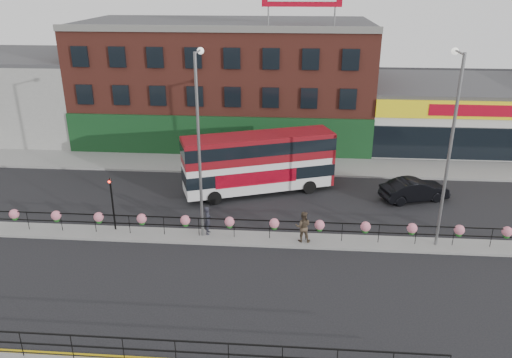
# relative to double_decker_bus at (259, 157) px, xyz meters

# --- Properties ---
(ground) EXTENTS (120.00, 120.00, 0.00)m
(ground) POSITION_rel_double_decker_bus_xyz_m (0.08, -6.80, -2.53)
(ground) COLOR black
(ground) RESTS_ON ground
(north_pavement) EXTENTS (60.00, 4.00, 0.15)m
(north_pavement) POSITION_rel_double_decker_bus_xyz_m (0.08, 5.20, -2.45)
(north_pavement) COLOR gray
(north_pavement) RESTS_ON ground
(median) EXTENTS (60.00, 1.60, 0.15)m
(median) POSITION_rel_double_decker_bus_xyz_m (0.08, -6.80, -2.45)
(median) COLOR gray
(median) RESTS_ON ground
(brick_building) EXTENTS (25.00, 12.21, 10.30)m
(brick_building) POSITION_rel_double_decker_bus_xyz_m (-3.92, 13.16, 2.60)
(brick_building) COLOR brown
(brick_building) RESTS_ON ground
(supermarket) EXTENTS (15.00, 12.25, 5.30)m
(supermarket) POSITION_rel_double_decker_bus_xyz_m (16.08, 13.11, 0.12)
(supermarket) COLOR silver
(supermarket) RESTS_ON ground
(warehouse_west) EXTENTS (15.50, 12.00, 7.30)m
(warehouse_west) POSITION_rel_double_decker_bus_xyz_m (-24.17, 13.20, 1.12)
(warehouse_west) COLOR gray
(warehouse_west) RESTS_ON ground
(median_railing) EXTENTS (30.04, 0.56, 1.23)m
(median_railing) POSITION_rel_double_decker_bus_xyz_m (0.08, -6.80, -1.48)
(median_railing) COLOR black
(median_railing) RESTS_ON median
(south_railing) EXTENTS (20.04, 0.05, 1.12)m
(south_railing) POSITION_rel_double_decker_bus_xyz_m (-1.92, -16.90, -1.57)
(south_railing) COLOR black
(south_railing) RESTS_ON south_pavement
(double_decker_bus) EXTENTS (10.38, 5.77, 4.11)m
(double_decker_bus) POSITION_rel_double_decker_bus_xyz_m (0.00, 0.00, 0.00)
(double_decker_bus) COLOR silver
(double_decker_bus) RESTS_ON ground
(car) EXTENTS (4.21, 5.39, 1.47)m
(car) POSITION_rel_double_decker_bus_xyz_m (10.33, -0.51, -1.79)
(car) COLOR black
(car) RESTS_ON ground
(pedestrian_a) EXTENTS (0.62, 0.41, 1.66)m
(pedestrian_a) POSITION_rel_double_decker_bus_xyz_m (-2.45, -6.47, -1.55)
(pedestrian_a) COLOR #22232C
(pedestrian_a) RESTS_ON median
(pedestrian_b) EXTENTS (0.91, 0.73, 1.78)m
(pedestrian_b) POSITION_rel_double_decker_bus_xyz_m (2.92, -6.95, -1.49)
(pedestrian_b) COLOR #4A3C2D
(pedestrian_b) RESTS_ON median
(lamp_column_west) EXTENTS (0.37, 1.79, 10.22)m
(lamp_column_west) POSITION_rel_double_decker_bus_xyz_m (-2.72, -6.45, 3.68)
(lamp_column_west) COLOR slate
(lamp_column_west) RESTS_ON median
(lamp_column_east) EXTENTS (0.37, 1.81, 10.34)m
(lamp_column_east) POSITION_rel_double_decker_bus_xyz_m (10.20, -6.51, 3.75)
(lamp_column_east) COLOR slate
(lamp_column_east) RESTS_ON median
(traffic_light_median) EXTENTS (0.15, 0.28, 3.65)m
(traffic_light_median) POSITION_rel_double_decker_bus_xyz_m (-7.92, -6.40, -0.06)
(traffic_light_median) COLOR black
(traffic_light_median) RESTS_ON median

